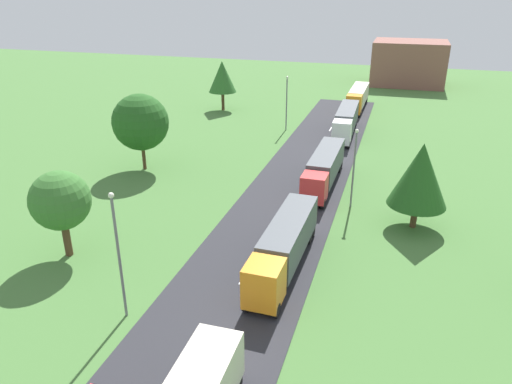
# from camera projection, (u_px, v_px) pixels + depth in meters

# --- Properties ---
(road) EXTENTS (10.00, 140.00, 0.06)m
(road) POSITION_uv_depth(u_px,v_px,m) (201.00, 350.00, 28.95)
(road) COLOR #2B2B30
(road) RESTS_ON ground
(lane_marking_centre) EXTENTS (0.16, 122.15, 0.01)m
(lane_marking_centre) POSITION_uv_depth(u_px,v_px,m) (181.00, 384.00, 26.44)
(lane_marking_centre) COLOR white
(lane_marking_centre) RESTS_ON road
(truck_second) EXTENTS (2.69, 12.99, 3.51)m
(truck_second) POSITION_uv_depth(u_px,v_px,m) (284.00, 245.00, 36.44)
(truck_second) COLOR orange
(truck_second) RESTS_ON road
(truck_third) EXTENTS (2.60, 13.25, 3.47)m
(truck_third) POSITION_uv_depth(u_px,v_px,m) (324.00, 167.00, 51.94)
(truck_third) COLOR red
(truck_third) RESTS_ON road
(truck_fourth) EXTENTS (2.86, 13.85, 3.68)m
(truck_fourth) POSITION_uv_depth(u_px,v_px,m) (346.00, 120.00, 69.30)
(truck_fourth) COLOR white
(truck_fourth) RESTS_ON road
(truck_fifth) EXTENTS (2.60, 13.56, 3.50)m
(truck_fifth) POSITION_uv_depth(u_px,v_px,m) (358.00, 97.00, 84.07)
(truck_fifth) COLOR orange
(truck_fifth) RESTS_ON road
(lamppost_second) EXTENTS (0.36, 0.36, 8.91)m
(lamppost_second) POSITION_uv_depth(u_px,v_px,m) (118.00, 251.00, 30.03)
(lamppost_second) COLOR slate
(lamppost_second) RESTS_ON ground
(lamppost_third) EXTENTS (0.36, 0.36, 7.92)m
(lamppost_third) POSITION_uv_depth(u_px,v_px,m) (354.00, 165.00, 45.81)
(lamppost_third) COLOR slate
(lamppost_third) RESTS_ON ground
(lamppost_fourth) EXTENTS (0.36, 0.36, 8.01)m
(lamppost_fourth) POSITION_uv_depth(u_px,v_px,m) (287.00, 100.00, 70.75)
(lamppost_fourth) COLOR slate
(lamppost_fourth) RESTS_ON ground
(tree_birch) EXTENTS (4.72, 4.72, 8.36)m
(tree_birch) POSITION_uv_depth(u_px,v_px,m) (222.00, 77.00, 81.74)
(tree_birch) COLOR #513823
(tree_birch) RESTS_ON ground
(tree_pine) EXTENTS (5.15, 5.15, 7.91)m
(tree_pine) POSITION_uv_depth(u_px,v_px,m) (420.00, 175.00, 41.65)
(tree_pine) COLOR #513823
(tree_pine) RESTS_ON ground
(tree_elm) EXTENTS (4.70, 4.70, 7.20)m
(tree_elm) POSITION_uv_depth(u_px,v_px,m) (60.00, 201.00, 37.24)
(tree_elm) COLOR #513823
(tree_elm) RESTS_ON ground
(tree_ash) EXTENTS (6.48, 6.48, 8.93)m
(tree_ash) POSITION_uv_depth(u_px,v_px,m) (140.00, 122.00, 55.05)
(tree_ash) COLOR #513823
(tree_ash) RESTS_ON ground
(distant_building) EXTENTS (15.15, 12.32, 9.14)m
(distant_building) POSITION_uv_depth(u_px,v_px,m) (409.00, 63.00, 103.76)
(distant_building) COLOR brown
(distant_building) RESTS_ON ground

